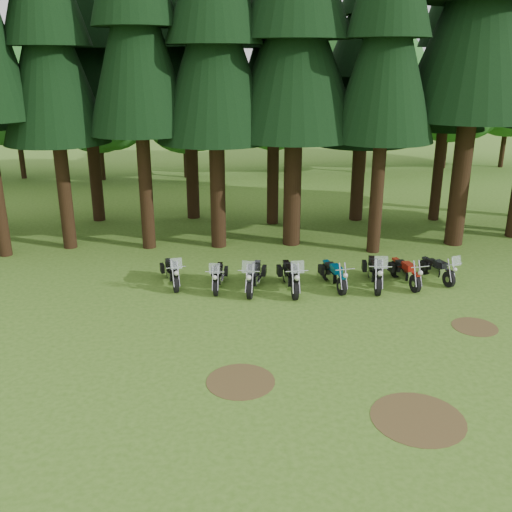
% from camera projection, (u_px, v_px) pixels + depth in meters
% --- Properties ---
extents(ground, '(120.00, 120.00, 0.00)m').
position_uv_depth(ground, '(337.00, 341.00, 16.92)').
color(ground, '#3D691B').
rests_on(ground, ground).
extents(pine_front_2, '(4.32, 4.32, 16.22)m').
position_uv_depth(pine_front_2, '(44.00, 10.00, 22.13)').
color(pine_front_2, '#321F10').
rests_on(pine_front_2, ground).
extents(pine_front_4, '(4.95, 4.95, 16.33)m').
position_uv_depth(pine_front_4, '(214.00, 9.00, 22.29)').
color(pine_front_4, '#321F10').
rests_on(pine_front_4, ground).
extents(pine_front_5, '(5.81, 5.81, 16.72)m').
position_uv_depth(pine_front_5, '(296.00, 3.00, 22.54)').
color(pine_front_5, '#321F10').
rests_on(pine_front_5, ground).
extents(pine_front_6, '(4.15, 4.15, 16.75)m').
position_uv_depth(pine_front_6, '(391.00, 0.00, 21.49)').
color(pine_front_6, '#321F10').
rests_on(pine_front_6, ground).
extents(pine_back_1, '(4.52, 4.52, 16.22)m').
position_uv_depth(pine_back_1, '(81.00, 18.00, 26.43)').
color(pine_back_1, '#321F10').
rests_on(pine_back_1, ground).
extents(pine_back_2, '(4.85, 4.85, 16.30)m').
position_uv_depth(pine_back_2, '(186.00, 18.00, 26.90)').
color(pine_back_2, '#321F10').
rests_on(pine_back_2, ground).
extents(pine_back_3, '(4.35, 4.35, 16.20)m').
position_uv_depth(pine_back_3, '(274.00, 17.00, 25.89)').
color(pine_back_3, '#321F10').
rests_on(pine_back_3, ground).
extents(pine_back_4, '(4.94, 4.94, 13.78)m').
position_uv_depth(pine_back_4, '(365.00, 51.00, 27.04)').
color(pine_back_4, '#321F10').
rests_on(pine_back_4, ground).
extents(pine_back_5, '(3.94, 3.94, 16.33)m').
position_uv_depth(pine_back_5, '(454.00, 17.00, 26.53)').
color(pine_back_5, '#321F10').
rests_on(pine_back_5, ground).
extents(decid_1, '(7.91, 7.69, 9.88)m').
position_uv_depth(decid_1, '(17.00, 92.00, 37.86)').
color(decid_1, '#321F10').
rests_on(decid_1, ground).
extents(decid_2, '(6.72, 6.53, 8.40)m').
position_uv_depth(decid_2, '(101.00, 106.00, 37.70)').
color(decid_2, '#321F10').
rests_on(decid_2, ground).
extents(decid_3, '(6.12, 5.95, 7.65)m').
position_uv_depth(decid_3, '(188.00, 112.00, 38.68)').
color(decid_3, '#321F10').
rests_on(decid_3, ground).
extents(decid_4, '(5.93, 5.76, 7.41)m').
position_uv_depth(decid_4, '(278.00, 112.00, 40.40)').
color(decid_4, '#321F10').
rests_on(decid_4, ground).
extents(decid_5, '(8.45, 8.21, 10.56)m').
position_uv_depth(decid_5, '(374.00, 84.00, 39.80)').
color(decid_5, '#321F10').
rests_on(decid_5, ground).
extents(decid_6, '(7.06, 6.86, 8.82)m').
position_uv_depth(decid_6, '(455.00, 98.00, 41.93)').
color(decid_6, '#321F10').
rests_on(decid_6, ground).
extents(dirt_patch_0, '(1.80, 1.80, 0.01)m').
position_uv_depth(dirt_patch_0, '(241.00, 381.00, 14.78)').
color(dirt_patch_0, '#4C3D1E').
rests_on(dirt_patch_0, ground).
extents(dirt_patch_1, '(1.40, 1.40, 0.01)m').
position_uv_depth(dirt_patch_1, '(475.00, 327.00, 17.78)').
color(dirt_patch_1, '#4C3D1E').
rests_on(dirt_patch_1, ground).
extents(dirt_patch_2, '(2.20, 2.20, 0.01)m').
position_uv_depth(dirt_patch_2, '(418.00, 419.00, 13.25)').
color(dirt_patch_2, '#4C3D1E').
rests_on(dirt_patch_2, ground).
extents(motorcycle_0, '(0.75, 2.19, 1.38)m').
position_uv_depth(motorcycle_0, '(172.00, 273.00, 20.95)').
color(motorcycle_0, black).
rests_on(motorcycle_0, ground).
extents(motorcycle_1, '(0.54, 2.08, 1.31)m').
position_uv_depth(motorcycle_1, '(218.00, 277.00, 20.67)').
color(motorcycle_1, black).
rests_on(motorcycle_1, ground).
extents(motorcycle_2, '(0.87, 2.37, 1.49)m').
position_uv_depth(motorcycle_2, '(254.00, 277.00, 20.49)').
color(motorcycle_2, black).
rests_on(motorcycle_2, ground).
extents(motorcycle_3, '(0.47, 2.44, 1.53)m').
position_uv_depth(motorcycle_3, '(290.00, 277.00, 20.43)').
color(motorcycle_3, black).
rests_on(motorcycle_3, ground).
extents(motorcycle_4, '(0.47, 2.18, 0.89)m').
position_uv_depth(motorcycle_4, '(334.00, 275.00, 20.77)').
color(motorcycle_4, black).
rests_on(motorcycle_4, ground).
extents(motorcycle_5, '(0.67, 2.49, 1.56)m').
position_uv_depth(motorcycle_5, '(375.00, 273.00, 20.81)').
color(motorcycle_5, black).
rests_on(motorcycle_5, ground).
extents(motorcycle_6, '(0.46, 2.19, 0.89)m').
position_uv_depth(motorcycle_6, '(405.00, 273.00, 21.00)').
color(motorcycle_6, black).
rests_on(motorcycle_6, ground).
extents(motorcycle_7, '(0.80, 2.02, 1.28)m').
position_uv_depth(motorcycle_7, '(437.00, 270.00, 21.38)').
color(motorcycle_7, black).
rests_on(motorcycle_7, ground).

